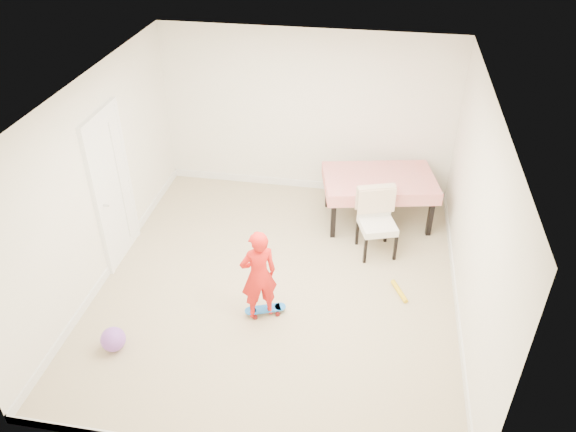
% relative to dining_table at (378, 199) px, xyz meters
% --- Properties ---
extents(ground, '(5.00, 5.00, 0.00)m').
position_rel_dining_table_xyz_m(ground, '(-1.18, -1.72, -0.37)').
color(ground, tan).
rests_on(ground, ground).
extents(ceiling, '(4.50, 5.00, 0.04)m').
position_rel_dining_table_xyz_m(ceiling, '(-1.18, -1.72, 2.21)').
color(ceiling, white).
rests_on(ceiling, wall_back).
extents(wall_back, '(4.50, 0.04, 2.60)m').
position_rel_dining_table_xyz_m(wall_back, '(-1.18, 0.76, 0.93)').
color(wall_back, white).
rests_on(wall_back, ground).
extents(wall_front, '(4.50, 0.04, 2.60)m').
position_rel_dining_table_xyz_m(wall_front, '(-1.18, -4.20, 0.93)').
color(wall_front, white).
rests_on(wall_front, ground).
extents(wall_left, '(0.04, 5.00, 2.60)m').
position_rel_dining_table_xyz_m(wall_left, '(-3.41, -1.72, 0.93)').
color(wall_left, white).
rests_on(wall_left, ground).
extents(wall_right, '(0.04, 5.00, 2.60)m').
position_rel_dining_table_xyz_m(wall_right, '(1.05, -1.72, 0.93)').
color(wall_right, white).
rests_on(wall_right, ground).
extents(door, '(0.11, 0.94, 2.11)m').
position_rel_dining_table_xyz_m(door, '(-3.41, -1.42, 0.65)').
color(door, white).
rests_on(door, ground).
extents(baseboard_back, '(4.50, 0.02, 0.12)m').
position_rel_dining_table_xyz_m(baseboard_back, '(-1.18, 0.77, -0.31)').
color(baseboard_back, white).
rests_on(baseboard_back, ground).
extents(baseboard_left, '(0.02, 5.00, 0.12)m').
position_rel_dining_table_xyz_m(baseboard_left, '(-3.42, -1.72, -0.31)').
color(baseboard_left, white).
rests_on(baseboard_left, ground).
extents(baseboard_right, '(0.02, 5.00, 0.12)m').
position_rel_dining_table_xyz_m(baseboard_right, '(1.06, -1.72, -0.31)').
color(baseboard_right, white).
rests_on(baseboard_right, ground).
extents(dining_table, '(1.75, 1.30, 0.74)m').
position_rel_dining_table_xyz_m(dining_table, '(0.00, 0.00, 0.00)').
color(dining_table, red).
rests_on(dining_table, ground).
extents(dining_chair, '(0.68, 0.73, 0.95)m').
position_rel_dining_table_xyz_m(dining_chair, '(0.02, -0.80, 0.10)').
color(dining_chair, silver).
rests_on(dining_chair, ground).
extents(skateboard, '(0.54, 0.35, 0.08)m').
position_rel_dining_table_xyz_m(skateboard, '(-1.24, -2.26, -0.33)').
color(skateboard, blue).
rests_on(skateboard, ground).
extents(child, '(0.52, 0.46, 1.20)m').
position_rel_dining_table_xyz_m(child, '(-1.29, -2.31, 0.23)').
color(child, red).
rests_on(child, ground).
extents(balloon, '(0.28, 0.28, 0.28)m').
position_rel_dining_table_xyz_m(balloon, '(-2.80, -3.10, -0.23)').
color(balloon, '#8E51C2').
rests_on(balloon, ground).
extents(foam_toy, '(0.22, 0.39, 0.06)m').
position_rel_dining_table_xyz_m(foam_toy, '(0.37, -1.62, -0.34)').
color(foam_toy, yellow).
rests_on(foam_toy, ground).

